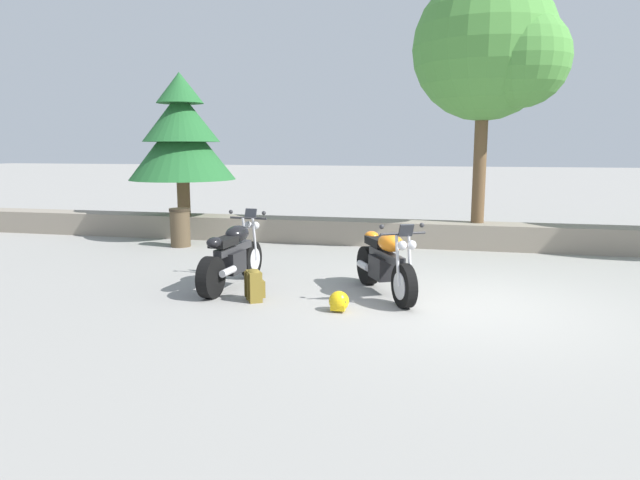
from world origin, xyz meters
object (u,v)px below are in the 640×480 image
motorcycle_black_near_left (233,257)px  leafy_tree_mid_left (492,51)px  rider_helmet (339,301)px  pine_tree_far_left (181,135)px  trash_bin (180,227)px  motorcycle_orange_centre (385,264)px  rider_backpack (254,285)px

motorcycle_black_near_left → leafy_tree_mid_left: bearing=48.3°
rider_helmet → pine_tree_far_left: pine_tree_far_left is taller
trash_bin → motorcycle_orange_centre: bearing=-33.0°
leafy_tree_mid_left → trash_bin: leafy_tree_mid_left is taller
rider_backpack → motorcycle_black_near_left: bearing=129.4°
motorcycle_black_near_left → motorcycle_orange_centre: bearing=-0.1°
pine_tree_far_left → trash_bin: size_ratio=3.96×
motorcycle_black_near_left → pine_tree_far_left: bearing=124.4°
motorcycle_black_near_left → rider_helmet: bearing=-27.6°
motorcycle_black_near_left → pine_tree_far_left: 5.67m
motorcycle_black_near_left → leafy_tree_mid_left: (4.08, 4.57, 3.72)m
rider_backpack → pine_tree_far_left: (-3.62, 5.13, 2.25)m
motorcycle_orange_centre → trash_bin: motorcycle_orange_centre is taller
pine_tree_far_left → trash_bin: bearing=-68.2°
rider_backpack → leafy_tree_mid_left: (3.45, 5.33, 3.96)m
motorcycle_black_near_left → trash_bin: bearing=128.2°
motorcycle_black_near_left → trash_bin: 4.10m
motorcycle_orange_centre → pine_tree_far_left: size_ratio=0.55×
rider_helmet → trash_bin: trash_bin is taller
rider_backpack → trash_bin: size_ratio=0.55×
motorcycle_orange_centre → pine_tree_far_left: 7.25m
leafy_tree_mid_left → trash_bin: size_ratio=6.12×
leafy_tree_mid_left → motorcycle_black_near_left: bearing=-131.7°
trash_bin → rider_backpack: bearing=-51.5°
rider_backpack → pine_tree_far_left: pine_tree_far_left is taller
leafy_tree_mid_left → rider_backpack: bearing=-123.0°
rider_backpack → leafy_tree_mid_left: leafy_tree_mid_left is taller
motorcycle_orange_centre → rider_helmet: size_ratio=6.74×
motorcycle_orange_centre → rider_backpack: motorcycle_orange_centre is taller
motorcycle_orange_centre → motorcycle_black_near_left: bearing=179.9°
motorcycle_orange_centre → leafy_tree_mid_left: (1.65, 4.57, 3.72)m
pine_tree_far_left → leafy_tree_mid_left: (7.07, 0.20, 1.72)m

